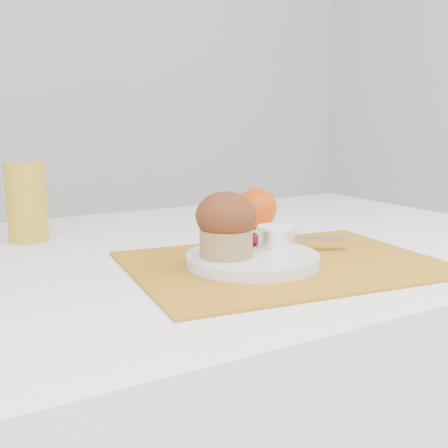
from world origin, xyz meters
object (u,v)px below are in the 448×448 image
orange (257,208)px  muffin (226,224)px  plate (252,259)px  juice_glass (27,202)px  table (218,447)px

orange → muffin: size_ratio=0.85×
plate → orange: orange is taller
orange → juice_glass: size_ratio=0.57×
juice_glass → plate: bearing=-55.4°
plate → table: bearing=80.0°
muffin → juice_glass: bearing=120.6°
orange → plate: bearing=-125.1°
table → orange: bearing=32.3°
juice_glass → table: bearing=-37.1°
plate → orange: bearing=54.9°
orange → table: bearing=-147.7°
plate → juice_glass: (-0.24, 0.35, 0.06)m
muffin → table: bearing=64.7°
orange → juice_glass: 0.42m
plate → muffin: (-0.04, 0.01, 0.05)m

